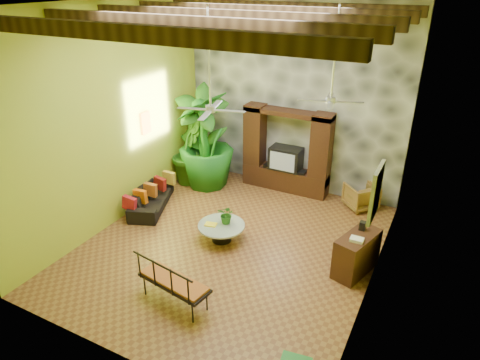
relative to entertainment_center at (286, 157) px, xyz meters
The scene contains 22 objects.
ground 3.28m from the entertainment_center, 90.00° to the right, with size 7.00×7.00×0.00m, color brown.
ceiling 5.11m from the entertainment_center, 90.00° to the right, with size 6.00×7.00×0.02m, color silver.
back_wall 1.58m from the entertainment_center, 90.00° to the left, with size 6.00×0.02×5.00m, color gold.
left_wall 4.60m from the entertainment_center, 133.73° to the right, with size 0.02×7.00×5.00m, color gold.
right_wall 4.60m from the entertainment_center, 46.27° to the right, with size 0.02×7.00×5.00m, color gold.
stone_accent_wall 1.56m from the entertainment_center, 90.00° to the left, with size 5.98×0.10×4.98m, color #373A3F.
ceiling_beams 4.94m from the entertainment_center, 90.00° to the right, with size 5.95×5.36×0.22m.
entertainment_center is the anchor object (origin of this frame).
ceiling_fan_front 4.30m from the entertainment_center, 93.24° to the right, with size 1.28×1.28×1.86m.
ceiling_fan_back 3.50m from the entertainment_center, 50.43° to the right, with size 1.28×1.28×1.86m.
wall_art_mask 3.82m from the entertainment_center, 144.18° to the right, with size 0.06×0.32×0.55m, color yellow.
wall_art_painting 4.95m from the entertainment_center, 51.61° to the right, with size 0.06×0.70×0.90m, color #256589.
sofa 3.76m from the entertainment_center, 135.89° to the right, with size 1.84×0.72×0.54m, color black.
wicker_armchair 2.22m from the entertainment_center, ahead, with size 0.70×0.72×0.66m, color olive.
tall_plant_a 2.37m from the entertainment_center, 163.13° to the right, with size 1.47×1.00×2.80m, color #27671B.
tall_plant_b 2.78m from the entertainment_center, 162.28° to the right, with size 1.01×0.82×1.84m, color #275B18.
tall_plant_c 2.24m from the entertainment_center, 159.22° to the right, with size 1.51×1.51×2.69m, color #1A651B.
coffee_table 3.16m from the entertainment_center, 95.58° to the right, with size 1.05×1.05×0.40m.
centerpiece_plant 2.97m from the entertainment_center, 94.45° to the right, with size 0.38×0.33×0.43m, color #205616.
yellow_tray 3.26m from the entertainment_center, 99.03° to the right, with size 0.26×0.18×0.03m, color yellow.
iron_bench 5.32m from the entertainment_center, 90.51° to the right, with size 1.47×0.74×0.57m.
side_console 3.90m from the entertainment_center, 46.75° to the right, with size 0.48×1.07×0.85m, color #3E1B13.
Camera 1 is at (3.80, -6.97, 5.46)m, focal length 32.00 mm.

